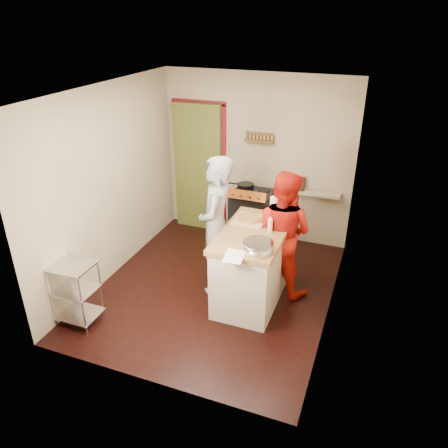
% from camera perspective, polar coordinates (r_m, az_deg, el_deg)
% --- Properties ---
extents(floor, '(3.50, 3.50, 0.00)m').
position_cam_1_polar(floor, '(5.97, -1.15, -8.41)').
color(floor, black).
rests_on(floor, ground).
extents(back_wall, '(3.00, 0.44, 2.60)m').
position_cam_1_polar(back_wall, '(7.16, -0.68, 7.90)').
color(back_wall, tan).
rests_on(back_wall, ground).
extents(left_wall, '(0.04, 3.50, 2.60)m').
position_cam_1_polar(left_wall, '(6.02, -14.69, 5.02)').
color(left_wall, tan).
rests_on(left_wall, ground).
extents(right_wall, '(0.04, 3.50, 2.60)m').
position_cam_1_polar(right_wall, '(5.02, 14.83, 0.58)').
color(right_wall, tan).
rests_on(right_wall, ground).
extents(ceiling, '(3.00, 3.50, 0.02)m').
position_cam_1_polar(ceiling, '(4.96, -1.43, 17.12)').
color(ceiling, white).
rests_on(ceiling, back_wall).
extents(stove, '(0.60, 0.63, 1.00)m').
position_cam_1_polar(stove, '(6.90, 3.59, 0.96)').
color(stove, black).
rests_on(stove, ground).
extents(wire_shelving, '(0.48, 0.40, 0.80)m').
position_cam_1_polar(wire_shelving, '(5.46, -18.80, -8.22)').
color(wire_shelving, silver).
rests_on(wire_shelving, ground).
extents(island, '(0.76, 1.44, 1.29)m').
position_cam_1_polar(island, '(5.53, 3.77, -5.27)').
color(island, '#B5AF9A').
rests_on(island, ground).
extents(person_stripe, '(0.57, 0.75, 1.84)m').
position_cam_1_polar(person_stripe, '(5.56, -1.06, -0.21)').
color(person_stripe, '#B9BABE').
rests_on(person_stripe, ground).
extents(person_red, '(0.94, 0.81, 1.66)m').
position_cam_1_polar(person_red, '(5.61, 7.61, -1.18)').
color(person_red, red).
rests_on(person_red, ground).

